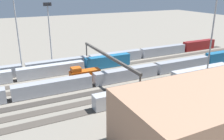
{
  "coord_description": "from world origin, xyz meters",
  "views": [
    {
      "loc": [
        33.48,
        67.07,
        29.11
      ],
      "look_at": [
        -0.35,
        -2.02,
        2.5
      ],
      "focal_mm": 38.24,
      "sensor_mm": 36.0,
      "label": 1
    }
  ],
  "objects": [
    {
      "name": "track_bed_7",
      "position": [
        0.0,
        17.5,
        0.06
      ],
      "size": [
        140.0,
        2.8,
        0.12
      ],
      "primitive_type": "cube",
      "color": "#4C443D",
      "rests_on": "ground_plane"
    },
    {
      "name": "light_mast_1",
      "position": [
        -20.1,
        20.53,
        19.1
      ],
      "size": [
        2.8,
        0.7,
        30.47
      ],
      "color": "#9EA0A5",
      "rests_on": "ground_plane"
    },
    {
      "name": "track_bed_1",
      "position": [
        0.0,
        -12.5,
        0.06
      ],
      "size": [
        140.0,
        2.8,
        0.12
      ],
      "primitive_type": "cube",
      "color": "#4C443D",
      "rests_on": "ground_plane"
    },
    {
      "name": "light_mast_0",
      "position": [
        26.83,
        -19.95,
        19.85
      ],
      "size": [
        2.8,
        0.7,
        31.86
      ],
      "color": "#9EA0A5",
      "rests_on": "ground_plane"
    },
    {
      "name": "train_on_track_0",
      "position": [
        3.66,
        -17.5,
        2.07
      ],
      "size": [
        139.0,
        3.0,
        4.4
      ],
      "color": "maroon",
      "rests_on": "ground_plane"
    },
    {
      "name": "train_on_track_1",
      "position": [
        19.59,
        -12.5,
        2.11
      ],
      "size": [
        66.4,
        3.0,
        4.4
      ],
      "color": "#1E6B9E",
      "rests_on": "ground_plane"
    },
    {
      "name": "light_mast_2",
      "position": [
        15.93,
        -20.22,
        15.71
      ],
      "size": [
        2.8,
        0.7,
        24.26
      ],
      "color": "#9EA0A5",
      "rests_on": "ground_plane"
    },
    {
      "name": "train_on_track_3",
      "position": [
        9.52,
        -2.5,
        2.16
      ],
      "size": [
        10.0,
        3.0,
        5.0
      ],
      "color": "#D85914",
      "rests_on": "ground_plane"
    },
    {
      "name": "track_bed_6",
      "position": [
        0.0,
        12.5,
        0.06
      ],
      "size": [
        140.0,
        2.8,
        0.12
      ],
      "primitive_type": "cube",
      "color": "#4C443D",
      "rests_on": "ground_plane"
    },
    {
      "name": "track_bed_3",
      "position": [
        0.0,
        -2.5,
        0.06
      ],
      "size": [
        140.0,
        2.8,
        0.12
      ],
      "primitive_type": "cube",
      "color": "#4C443D",
      "rests_on": "ground_plane"
    },
    {
      "name": "train_on_track_7",
      "position": [
        -19.91,
        17.5,
        2.11
      ],
      "size": [
        66.4,
        3.0,
        4.4
      ],
      "color": "black",
      "rests_on": "ground_plane"
    },
    {
      "name": "track_bed_4",
      "position": [
        0.0,
        2.5,
        0.06
      ],
      "size": [
        140.0,
        2.8,
        0.12
      ],
      "primitive_type": "cube",
      "color": "#3D3833",
      "rests_on": "ground_plane"
    },
    {
      "name": "train_on_track_4",
      "position": [
        -2.07,
        2.5,
        2.08
      ],
      "size": [
        114.8,
        3.0,
        4.4
      ],
      "color": "#1E6B9E",
      "rests_on": "ground_plane"
    },
    {
      "name": "track_bed_5",
      "position": [
        0.0,
        7.5,
        0.06
      ],
      "size": [
        140.0,
        2.8,
        0.12
      ],
      "primitive_type": "cube",
      "color": "#3D3833",
      "rests_on": "ground_plane"
    },
    {
      "name": "track_bed_2",
      "position": [
        0.0,
        -7.5,
        0.06
      ],
      "size": [
        140.0,
        2.8,
        0.12
      ],
      "primitive_type": "cube",
      "color": "#4C443D",
      "rests_on": "ground_plane"
    },
    {
      "name": "signal_gantry",
      "position": [
        2.25,
        0.0,
        7.73
      ],
      "size": [
        0.7,
        40.0,
        8.8
      ],
      "color": "#4C4742",
      "rests_on": "ground_plane"
    },
    {
      "name": "ground_plane",
      "position": [
        0.0,
        0.0,
        0.0
      ],
      "size": [
        400.0,
        400.0,
        0.0
      ],
      "primitive_type": "plane",
      "color": "gray"
    },
    {
      "name": "track_bed_0",
      "position": [
        0.0,
        -17.5,
        0.06
      ],
      "size": [
        140.0,
        2.8,
        0.12
      ],
      "primitive_type": "cube",
      "color": "#3D3833",
      "rests_on": "ground_plane"
    }
  ]
}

